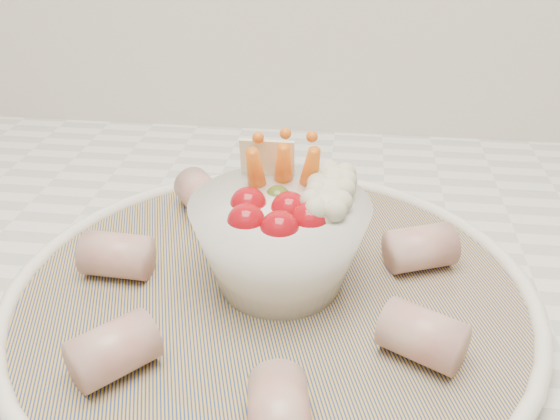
# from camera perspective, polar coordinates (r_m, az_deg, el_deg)

# --- Properties ---
(serving_platter) EXTENTS (0.48, 0.48, 0.02)m
(serving_platter) POSITION_cam_1_polar(r_m,az_deg,el_deg) (0.46, -0.79, -7.78)
(serving_platter) COLOR navy
(serving_platter) RESTS_ON kitchen_counter
(veggie_bowl) EXTENTS (0.13, 0.13, 0.10)m
(veggie_bowl) POSITION_cam_1_polar(r_m,az_deg,el_deg) (0.44, 0.26, -2.45)
(veggie_bowl) COLOR white
(veggie_bowl) RESTS_ON serving_platter
(cured_meat_rolls) EXTENTS (0.28, 0.31, 0.03)m
(cured_meat_rolls) POSITION_cam_1_polar(r_m,az_deg,el_deg) (0.45, -0.98, -5.64)
(cured_meat_rolls) COLOR #AC544E
(cured_meat_rolls) RESTS_ON serving_platter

